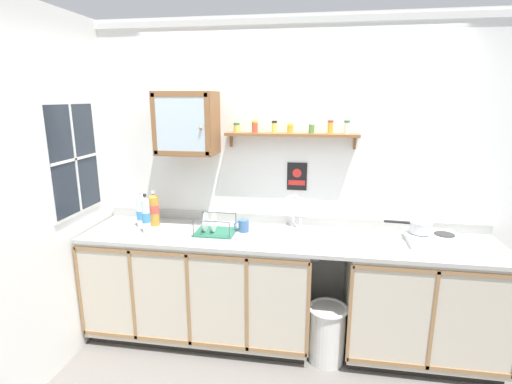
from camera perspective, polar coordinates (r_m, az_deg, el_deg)
floor at (r=3.18m, az=3.48°, el=-24.80°), size 6.24×6.24×0.00m
back_wall at (r=3.24m, az=5.05°, el=1.80°), size 3.84×0.07×2.60m
side_wall_left at (r=2.97m, az=-30.17°, el=-1.35°), size 0.05×3.46×2.60m
lower_cabinet_run at (r=3.34m, az=-8.15°, el=-13.57°), size 1.83×0.64×0.90m
lower_cabinet_run_right at (r=3.31m, az=23.24°, el=-14.88°), size 1.13×0.64×0.90m
countertop at (r=3.02m, az=4.40°, el=-6.88°), size 3.20×0.66×0.03m
backsplash at (r=3.29m, az=4.88°, el=-4.12°), size 3.20×0.02×0.08m
sink at (r=3.06m, az=5.12°, el=-6.81°), size 0.53×0.44×0.42m
hot_plate_stove at (r=3.15m, az=24.73°, el=-6.36°), size 0.36×0.33×0.07m
saucepan at (r=3.13m, az=23.13°, el=-4.74°), size 0.35×0.17×0.09m
bottle_water_clear_0 at (r=3.17m, az=-16.01°, el=-3.34°), size 0.06×0.06×0.32m
bottle_juice_amber_1 at (r=3.34m, az=-14.87°, el=-2.46°), size 0.08×0.08×0.30m
bottle_opaque_white_2 at (r=3.33m, az=-16.67°, el=-2.67°), size 0.08×0.08×0.32m
dish_rack at (r=3.10m, az=-6.27°, el=-5.45°), size 0.31×0.26×0.16m
mug at (r=3.11m, az=-1.91°, el=-5.00°), size 0.12×0.08×0.10m
wall_cabinet at (r=3.17m, az=-10.23°, el=10.02°), size 0.47×0.33×0.50m
spice_shelf at (r=3.09m, az=5.25°, el=8.72°), size 1.06×0.14×0.23m
warning_sign at (r=3.20m, az=6.09°, el=2.28°), size 0.16×0.01×0.23m
window at (r=3.25m, az=-25.43°, el=4.44°), size 0.03×0.61×0.86m
trash_bin at (r=3.17m, az=10.49°, el=-19.81°), size 0.30×0.30×0.46m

